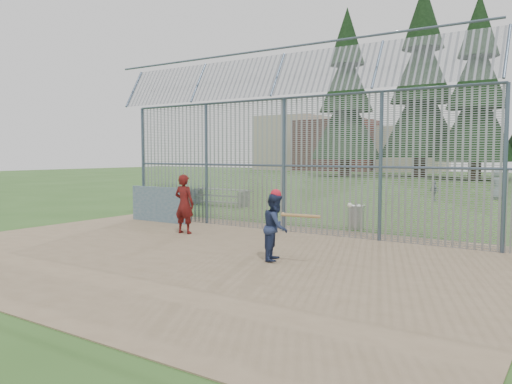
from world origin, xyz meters
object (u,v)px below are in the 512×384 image
Objects in this scene: dugout_wall at (159,204)px; batter at (276,227)px; onlooker at (184,204)px; bleacher at (219,196)px; trash_can at (356,217)px.

dugout_wall is 1.70× the size of batter.
batter is 4.49m from onlooker.
batter is at bearing -46.05° from bleacher.
onlooker reaches higher than dugout_wall.
onlooker is (-4.17, 1.66, 0.13)m from batter.
dugout_wall is 0.83× the size of bleacher.
dugout_wall reaches higher than bleacher.
trash_can is 8.63m from bleacher.
onlooker is at bearing -59.06° from bleacher.
onlooker reaches higher than bleacher.
trash_can reaches higher than bleacher.
dugout_wall reaches higher than trash_can.
batter reaches higher than dugout_wall.
trash_can is at bearing 20.90° from dugout_wall.
onlooker reaches higher than batter.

